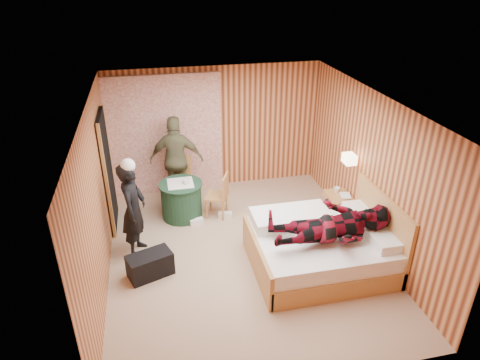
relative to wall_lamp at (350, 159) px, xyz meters
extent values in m
cube|color=tan|center=(-1.92, -0.45, -1.30)|extent=(4.20, 5.00, 0.01)
cube|color=silver|center=(-1.92, -0.45, 1.20)|extent=(4.20, 5.00, 0.01)
cube|color=#EC965A|center=(-1.92, 2.05, -0.05)|extent=(4.20, 0.02, 2.50)
cube|color=#EC965A|center=(-4.02, -0.45, -0.05)|extent=(0.02, 5.00, 2.50)
cube|color=#EC965A|center=(0.18, -0.45, -0.05)|extent=(0.02, 5.00, 2.50)
cube|color=white|center=(-2.92, 1.98, -0.10)|extent=(2.20, 0.08, 2.40)
cube|color=black|center=(-3.98, 0.95, -0.28)|extent=(0.06, 0.90, 2.05)
cylinder|color=gold|center=(0.08, 0.00, 0.00)|extent=(0.18, 0.04, 0.04)
cube|color=beige|center=(0.00, 0.00, 0.00)|extent=(0.18, 0.24, 0.16)
cube|color=tan|center=(-0.82, -1.01, -1.15)|extent=(2.03, 1.62, 0.30)
cube|color=white|center=(-0.82, -1.01, -0.87)|extent=(1.97, 1.56, 0.25)
cube|color=tan|center=(-1.84, -1.01, -1.02)|extent=(0.06, 1.62, 0.57)
cube|color=tan|center=(0.14, -1.01, -0.74)|extent=(0.06, 1.62, 1.12)
cube|color=white|center=(-0.03, -1.40, -0.67)|extent=(0.39, 0.56, 0.14)
cube|color=white|center=(-0.03, -0.63, -0.67)|extent=(0.39, 0.56, 0.14)
cube|color=white|center=(-1.18, -0.55, -0.65)|extent=(1.22, 0.61, 0.18)
cube|color=tan|center=(-0.04, 0.12, -1.03)|extent=(0.40, 0.54, 0.54)
cube|color=tan|center=(-0.04, 0.12, -0.85)|extent=(0.42, 0.56, 0.03)
cylinder|color=#21472F|center=(-2.77, 0.90, -0.97)|extent=(0.73, 0.73, 0.67)
cylinder|color=#21472F|center=(-2.77, 0.90, -0.63)|extent=(0.78, 0.78, 0.03)
cube|color=white|center=(-2.77, 0.90, -0.61)|extent=(0.55, 0.55, 0.01)
cube|color=tan|center=(-2.77, 1.45, -0.85)|extent=(0.54, 0.54, 0.05)
cube|color=tan|center=(-2.70, 1.62, -0.60)|extent=(0.41, 0.19, 0.46)
cylinder|color=tan|center=(-2.99, 1.35, -1.08)|extent=(0.04, 0.04, 0.43)
cylinder|color=tan|center=(-2.55, 1.54, -1.08)|extent=(0.04, 0.04, 0.43)
cube|color=tan|center=(-2.14, 0.80, -0.89)|extent=(0.50, 0.50, 0.05)
cube|color=tan|center=(-1.98, 0.73, -0.67)|extent=(0.18, 0.36, 0.41)
cylinder|color=tan|center=(-2.22, 1.00, -1.11)|extent=(0.04, 0.04, 0.39)
cylinder|color=tan|center=(-2.06, 0.60, -1.11)|extent=(0.04, 0.04, 0.39)
cube|color=black|center=(-3.40, -0.68, -1.12)|extent=(0.73, 0.55, 0.37)
cube|color=white|center=(-2.00, 0.68, -1.25)|extent=(0.26, 0.15, 0.11)
cube|color=white|center=(-2.55, 0.57, -1.25)|extent=(0.26, 0.15, 0.11)
imported|color=black|center=(-3.58, -0.03, -0.51)|extent=(0.51, 0.65, 1.57)
imported|color=#6B6A47|center=(-2.77, 1.56, -0.44)|extent=(1.07, 0.60, 1.72)
imported|color=maroon|center=(-0.77, -1.21, -0.31)|extent=(0.86, 0.67, 1.77)
imported|color=white|center=(-0.04, 0.07, -0.75)|extent=(0.20, 0.25, 0.02)
imported|color=white|center=(-0.04, 0.07, -0.73)|extent=(0.22, 0.26, 0.02)
imported|color=white|center=(-0.04, 0.25, -0.71)|extent=(0.10, 0.10, 0.09)
imported|color=white|center=(-2.67, 0.85, -0.56)|extent=(0.15, 0.15, 0.10)
camera|label=1|loc=(-3.18, -5.97, 2.92)|focal=32.00mm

